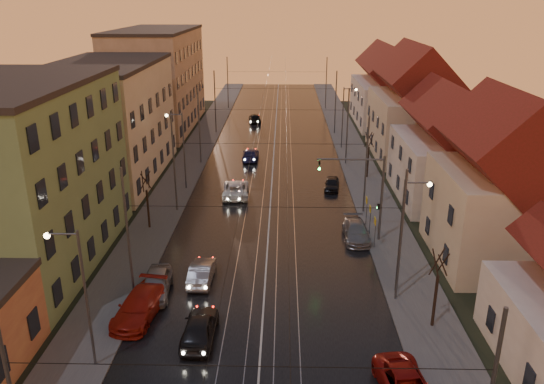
# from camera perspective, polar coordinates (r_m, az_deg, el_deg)

# --- Properties ---
(road) EXTENTS (16.00, 120.00, 0.04)m
(road) POSITION_cam_1_polar(r_m,az_deg,el_deg) (64.04, 0.14, 3.32)
(road) COLOR black
(road) RESTS_ON ground
(sidewalk_left) EXTENTS (4.00, 120.00, 0.15)m
(sidewalk_left) POSITION_cam_1_polar(r_m,az_deg,el_deg) (64.98, -8.73, 3.39)
(sidewalk_left) COLOR #4C4C4C
(sidewalk_left) RESTS_ON ground
(sidewalk_right) EXTENTS (4.00, 120.00, 0.15)m
(sidewalk_right) POSITION_cam_1_polar(r_m,az_deg,el_deg) (64.61, 9.05, 3.27)
(sidewalk_right) COLOR #4C4C4C
(sidewalk_right) RESTS_ON ground
(tram_rail_0) EXTENTS (0.06, 120.00, 0.03)m
(tram_rail_0) POSITION_cam_1_polar(r_m,az_deg,el_deg) (64.10, -1.83, 3.37)
(tram_rail_0) COLOR gray
(tram_rail_0) RESTS_ON road
(tram_rail_1) EXTENTS (0.06, 120.00, 0.03)m
(tram_rail_1) POSITION_cam_1_polar(r_m,az_deg,el_deg) (64.04, -0.55, 3.36)
(tram_rail_1) COLOR gray
(tram_rail_1) RESTS_ON road
(tram_rail_2) EXTENTS (0.06, 120.00, 0.03)m
(tram_rail_2) POSITION_cam_1_polar(r_m,az_deg,el_deg) (64.02, 0.83, 3.35)
(tram_rail_2) COLOR gray
(tram_rail_2) RESTS_ON road
(tram_rail_3) EXTENTS (0.06, 120.00, 0.03)m
(tram_rail_3) POSITION_cam_1_polar(r_m,az_deg,el_deg) (64.02, 2.11, 3.34)
(tram_rail_3) COLOR gray
(tram_rail_3) RESTS_ON road
(apartment_left_1) EXTENTS (10.00, 18.00, 13.00)m
(apartment_left_1) POSITION_cam_1_polar(r_m,az_deg,el_deg) (41.71, -25.44, 1.29)
(apartment_left_1) COLOR #648554
(apartment_left_1) RESTS_ON ground
(apartment_left_2) EXTENTS (10.00, 20.00, 12.00)m
(apartment_left_2) POSITION_cam_1_polar(r_m,az_deg,el_deg) (59.68, -17.16, 7.11)
(apartment_left_2) COLOR #C2B896
(apartment_left_2) RESTS_ON ground
(apartment_left_3) EXTENTS (10.00, 24.00, 14.00)m
(apartment_left_3) POSITION_cam_1_polar(r_m,az_deg,el_deg) (82.26, -12.15, 11.65)
(apartment_left_3) COLOR #937B5E
(apartment_left_3) RESTS_ON ground
(house_right_1) EXTENTS (8.67, 10.20, 10.80)m
(house_right_1) POSITION_cam_1_polar(r_m,az_deg,el_deg) (41.70, 23.46, 0.05)
(house_right_1) COLOR beige
(house_right_1) RESTS_ON ground
(house_right_2) EXTENTS (9.18, 12.24, 9.20)m
(house_right_2) POSITION_cam_1_polar(r_m,az_deg,el_deg) (53.59, 18.41, 4.04)
(house_right_2) COLOR silver
(house_right_2) RESTS_ON ground
(house_right_3) EXTENTS (9.18, 14.28, 11.50)m
(house_right_3) POSITION_cam_1_polar(r_m,az_deg,el_deg) (67.41, 14.96, 8.57)
(house_right_3) COLOR beige
(house_right_3) RESTS_ON ground
(house_right_4) EXTENTS (9.18, 16.32, 10.00)m
(house_right_4) POSITION_cam_1_polar(r_m,az_deg,el_deg) (84.86, 12.18, 10.57)
(house_right_4) COLOR silver
(house_right_4) RESTS_ON ground
(catenary_pole_l_1) EXTENTS (0.16, 0.16, 9.00)m
(catenary_pole_l_1) POSITION_cam_1_polar(r_m,az_deg,el_deg) (34.80, -15.24, -4.50)
(catenary_pole_l_1) COLOR #595B60
(catenary_pole_l_1) RESTS_ON ground
(catenary_pole_r_1) EXTENTS (0.16, 0.16, 9.00)m
(catenary_pole_r_1) POSITION_cam_1_polar(r_m,az_deg,el_deg) (34.21, 13.70, -4.80)
(catenary_pole_r_1) COLOR #595B60
(catenary_pole_r_1) RESTS_ON ground
(catenary_pole_l_2) EXTENTS (0.16, 0.16, 9.00)m
(catenary_pole_l_2) POSITION_cam_1_polar(r_m,az_deg,el_deg) (48.41, -10.48, 2.90)
(catenary_pole_l_2) COLOR #595B60
(catenary_pole_l_2) RESTS_ON ground
(catenary_pole_r_2) EXTENTS (0.16, 0.16, 9.00)m
(catenary_pole_r_2) POSITION_cam_1_polar(r_m,az_deg,el_deg) (47.99, 10.09, 2.77)
(catenary_pole_r_2) COLOR #595B60
(catenary_pole_r_2) RESTS_ON ground
(catenary_pole_l_3) EXTENTS (0.16, 0.16, 9.00)m
(catenary_pole_l_3) POSITION_cam_1_polar(r_m,az_deg,el_deg) (62.66, -7.83, 7.00)
(catenary_pole_l_3) COLOR #595B60
(catenary_pole_l_3) RESTS_ON ground
(catenary_pole_r_3) EXTENTS (0.16, 0.16, 9.00)m
(catenary_pole_r_3) POSITION_cam_1_polar(r_m,az_deg,el_deg) (62.34, 8.11, 6.92)
(catenary_pole_r_3) COLOR #595B60
(catenary_pole_r_3) RESTS_ON ground
(catenary_pole_l_4) EXTENTS (0.16, 0.16, 9.00)m
(catenary_pole_l_4) POSITION_cam_1_polar(r_m,az_deg,el_deg) (77.20, -6.14, 9.56)
(catenary_pole_l_4) COLOR #595B60
(catenary_pole_l_4) RESTS_ON ground
(catenary_pole_r_4) EXTENTS (0.16, 0.16, 9.00)m
(catenary_pole_r_4) POSITION_cam_1_polar(r_m,az_deg,el_deg) (76.93, 6.85, 9.50)
(catenary_pole_r_4) COLOR #595B60
(catenary_pole_r_4) RESTS_ON ground
(catenary_pole_l_5) EXTENTS (0.16, 0.16, 9.00)m
(catenary_pole_l_5) POSITION_cam_1_polar(r_m,az_deg,el_deg) (94.83, -4.79, 11.58)
(catenary_pole_l_5) COLOR #595B60
(catenary_pole_l_5) RESTS_ON ground
(catenary_pole_r_5) EXTENTS (0.16, 0.16, 9.00)m
(catenary_pole_r_5) POSITION_cam_1_polar(r_m,az_deg,el_deg) (94.61, 5.85, 11.53)
(catenary_pole_r_5) COLOR #595B60
(catenary_pole_r_5) RESTS_ON ground
(street_lamp_0) EXTENTS (1.75, 0.32, 8.00)m
(street_lamp_0) POSITION_cam_1_polar(r_m,az_deg,el_deg) (28.91, -20.06, -9.53)
(street_lamp_0) COLOR #595B60
(street_lamp_0) RESTS_ON ground
(street_lamp_1) EXTENTS (1.75, 0.32, 8.00)m
(street_lamp_1) POSITION_cam_1_polar(r_m,az_deg,el_deg) (35.06, 14.23, -3.53)
(street_lamp_1) COLOR #595B60
(street_lamp_1) RESTS_ON ground
(street_lamp_2) EXTENTS (1.75, 0.32, 8.00)m
(street_lamp_2) POSITION_cam_1_polar(r_m,az_deg,el_deg) (54.06, -9.81, 5.19)
(street_lamp_2) COLOR #595B60
(street_lamp_2) RESTS_ON ground
(street_lamp_3) EXTENTS (1.75, 0.32, 8.00)m
(street_lamp_3) POSITION_cam_1_polar(r_m,az_deg,el_deg) (69.10, 7.89, 8.56)
(street_lamp_3) COLOR #595B60
(street_lamp_3) RESTS_ON ground
(traffic_light_mast) EXTENTS (5.30, 0.32, 7.20)m
(traffic_light_mast) POSITION_cam_1_polar(r_m,az_deg,el_deg) (42.24, 10.45, 0.47)
(traffic_light_mast) COLOR #595B60
(traffic_light_mast) RESTS_ON ground
(bare_tree_0) EXTENTS (1.09, 1.09, 5.11)m
(bare_tree_0) POSITION_cam_1_polar(r_m,az_deg,el_deg) (45.75, -13.25, -1.01)
(bare_tree_0) COLOR black
(bare_tree_0) RESTS_ON ground
(bare_tree_1) EXTENTS (1.09, 1.09, 5.11)m
(bare_tree_1) POSITION_cam_1_polar(r_m,az_deg,el_deg) (32.94, 17.24, -10.14)
(bare_tree_1) COLOR black
(bare_tree_1) RESTS_ON ground
(bare_tree_2) EXTENTS (1.09, 1.09, 5.11)m
(bare_tree_2) POSITION_cam_1_polar(r_m,az_deg,el_deg) (58.30, 10.32, 3.81)
(bare_tree_2) COLOR black
(bare_tree_2) RESTS_ON ground
(driving_car_0) EXTENTS (1.91, 4.59, 1.55)m
(driving_car_0) POSITION_cam_1_polar(r_m,az_deg,el_deg) (31.74, -7.80, -14.23)
(driving_car_0) COLOR black
(driving_car_0) RESTS_ON ground
(driving_car_1) EXTENTS (1.57, 4.29, 1.41)m
(driving_car_1) POSITION_cam_1_polar(r_m,az_deg,el_deg) (37.53, -7.56, -8.51)
(driving_car_1) COLOR gray
(driving_car_1) RESTS_ON ground
(driving_car_2) EXTENTS (2.74, 5.48, 1.49)m
(driving_car_2) POSITION_cam_1_polar(r_m,az_deg,el_deg) (52.71, -3.92, 0.34)
(driving_car_2) COLOR silver
(driving_car_2) RESTS_ON ground
(driving_car_3) EXTENTS (1.89, 4.61, 1.34)m
(driving_car_3) POSITION_cam_1_polar(r_m,az_deg,el_deg) (64.61, -2.32, 4.06)
(driving_car_3) COLOR #181A4A
(driving_car_3) RESTS_ON ground
(driving_car_4) EXTENTS (2.29, 4.58, 1.50)m
(driving_car_4) POSITION_cam_1_polar(r_m,az_deg,el_deg) (84.18, -1.85, 7.95)
(driving_car_4) COLOR black
(driving_car_4) RESTS_ON ground
(parked_left_2) EXTENTS (2.88, 5.63, 1.56)m
(parked_left_2) POSITION_cam_1_polar(r_m,az_deg,el_deg) (34.35, -14.07, -11.78)
(parked_left_2) COLOR #9D1B0F
(parked_left_2) RESTS_ON ground
(parked_left_3) EXTENTS (2.19, 4.71, 1.56)m
(parked_left_3) POSITION_cam_1_polar(r_m,az_deg,el_deg) (36.48, -12.35, -9.60)
(parked_left_3) COLOR gray
(parked_left_3) RESTS_ON ground
(parked_right_1) EXTENTS (1.95, 4.78, 1.39)m
(parked_right_1) POSITION_cam_1_polar(r_m,az_deg,el_deg) (43.86, 9.04, -4.19)
(parked_right_1) COLOR gray
(parked_right_1) RESTS_ON ground
(parked_right_2) EXTENTS (1.90, 3.74, 1.22)m
(parked_right_2) POSITION_cam_1_polar(r_m,az_deg,el_deg) (54.78, 6.46, 0.88)
(parked_right_2) COLOR black
(parked_right_2) RESTS_ON ground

